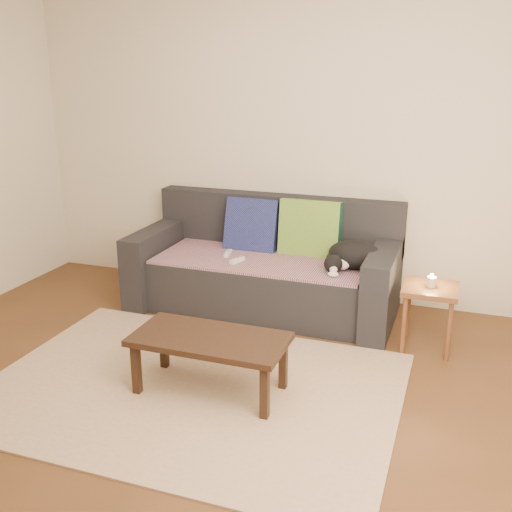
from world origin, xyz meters
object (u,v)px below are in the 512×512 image
Objects in this scene: wii_remote_a at (228,253)px; side_table at (430,298)px; coffee_table at (210,344)px; sofa at (266,271)px; cat at (353,256)px; wii_remote_b at (237,260)px.

wii_remote_a is 0.33× the size of side_table.
sofa is at bearing 95.13° from coffee_table.
cat is at bearing -98.40° from wii_remote_a.
cat is at bearing -62.65° from wii_remote_b.
cat is 0.67m from side_table.
wii_remote_a is (-0.29, -0.10, 0.15)m from sofa.
coffee_table is at bearing -171.38° from wii_remote_a.
coffee_table is at bearing -138.34° from side_table.
sofa reaches higher than wii_remote_b.
sofa is at bearing -79.36° from wii_remote_a.
side_table reaches higher than coffee_table.
sofa is 4.57× the size of side_table.
cat is at bearing 65.69° from coffee_table.
coffee_table is (0.13, -1.41, 0.01)m from sofa.
wii_remote_a is 1.38m from coffee_table.
wii_remote_b is at bearing 175.66° from side_table.
sofa is 4.15× the size of cat.
wii_remote_b is 1.47m from side_table.
wii_remote_a and wii_remote_b have the same top height.
cat is at bearing -7.33° from sofa.
wii_remote_a is at bearing 171.02° from side_table.
wii_remote_a is 1.00× the size of wii_remote_b.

